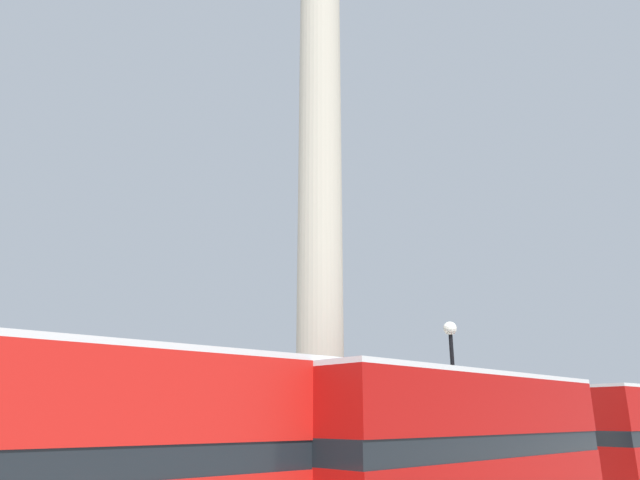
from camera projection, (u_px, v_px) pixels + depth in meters
name	position (u px, v px, depth m)	size (l,w,h in m)	color
monument_column	(320.00, 236.00, 21.41)	(4.42, 4.42, 24.49)	#BCB29E
bus_a	(465.00, 448.00, 14.83)	(10.87, 3.59, 4.25)	#A80F0C
bus_c	(71.00, 460.00, 9.69)	(10.95, 2.95, 4.37)	red
equestrian_statue	(5.00, 469.00, 17.43)	(3.38, 2.76, 5.71)	#BCB29E
street_lamp	(455.00, 396.00, 19.33)	(0.47, 0.47, 6.34)	black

